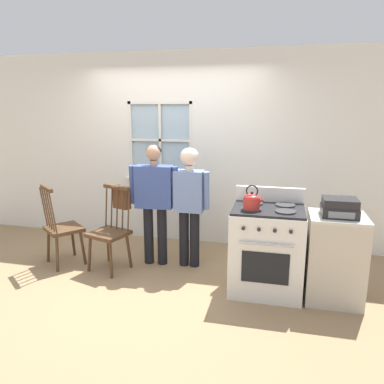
{
  "coord_description": "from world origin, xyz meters",
  "views": [
    {
      "loc": [
        1.45,
        -3.76,
        1.95
      ],
      "look_at": [
        0.5,
        0.27,
        1.0
      ],
      "focal_mm": 35.0,
      "sensor_mm": 36.0,
      "label": 1
    }
  ],
  "objects_px": {
    "stereo": "(340,208)",
    "stove": "(267,249)",
    "side_counter": "(335,258)",
    "chair_by_window": "(110,233)",
    "kettle": "(252,201)",
    "person_elderly_left": "(154,194)",
    "person_teen_center": "(189,196)",
    "potted_plant": "(155,173)",
    "handbag": "(121,198)",
    "chair_near_wall": "(62,229)"
  },
  "relations": [
    {
      "from": "chair_by_window",
      "to": "stereo",
      "type": "bearing_deg",
      "value": 13.58
    },
    {
      "from": "person_teen_center",
      "to": "potted_plant",
      "type": "xyz_separation_m",
      "value": [
        -0.71,
        0.81,
        0.12
      ]
    },
    {
      "from": "stereo",
      "to": "kettle",
      "type": "bearing_deg",
      "value": -175.76
    },
    {
      "from": "chair_by_window",
      "to": "kettle",
      "type": "relative_size",
      "value": 4.13
    },
    {
      "from": "person_teen_center",
      "to": "stereo",
      "type": "bearing_deg",
      "value": -16.75
    },
    {
      "from": "side_counter",
      "to": "kettle",
      "type": "bearing_deg",
      "value": -174.37
    },
    {
      "from": "chair_by_window",
      "to": "stove",
      "type": "height_order",
      "value": "stove"
    },
    {
      "from": "chair_near_wall",
      "to": "potted_plant",
      "type": "relative_size",
      "value": 3.94
    },
    {
      "from": "stove",
      "to": "stereo",
      "type": "height_order",
      "value": "stove"
    },
    {
      "from": "kettle",
      "to": "person_teen_center",
      "type": "bearing_deg",
      "value": 144.31
    },
    {
      "from": "chair_by_window",
      "to": "person_teen_center",
      "type": "xyz_separation_m",
      "value": [
        0.91,
        0.32,
        0.43
      ]
    },
    {
      "from": "kettle",
      "to": "chair_by_window",
      "type": "bearing_deg",
      "value": 171.64
    },
    {
      "from": "kettle",
      "to": "handbag",
      "type": "bearing_deg",
      "value": 163.82
    },
    {
      "from": "chair_by_window",
      "to": "stereo",
      "type": "xyz_separation_m",
      "value": [
        2.55,
        -0.19,
        0.53
      ]
    },
    {
      "from": "side_counter",
      "to": "chair_by_window",
      "type": "bearing_deg",
      "value": 176.27
    },
    {
      "from": "chair_near_wall",
      "to": "person_elderly_left",
      "type": "xyz_separation_m",
      "value": [
        1.12,
        0.28,
        0.44
      ]
    },
    {
      "from": "person_elderly_left",
      "to": "side_counter",
      "type": "distance_m",
      "value": 2.16
    },
    {
      "from": "handbag",
      "to": "side_counter",
      "type": "bearing_deg",
      "value": -8.92
    },
    {
      "from": "chair_by_window",
      "to": "potted_plant",
      "type": "bearing_deg",
      "value": 97.73
    },
    {
      "from": "chair_by_window",
      "to": "stereo",
      "type": "height_order",
      "value": "stereo"
    },
    {
      "from": "chair_by_window",
      "to": "stove",
      "type": "xyz_separation_m",
      "value": [
        1.86,
        -0.12,
        0.01
      ]
    },
    {
      "from": "chair_near_wall",
      "to": "handbag",
      "type": "xyz_separation_m",
      "value": [
        0.72,
        0.22,
        0.39
      ]
    },
    {
      "from": "potted_plant",
      "to": "stereo",
      "type": "xyz_separation_m",
      "value": [
        2.35,
        -1.31,
        -0.02
      ]
    },
    {
      "from": "potted_plant",
      "to": "stereo",
      "type": "distance_m",
      "value": 2.69
    },
    {
      "from": "person_elderly_left",
      "to": "kettle",
      "type": "bearing_deg",
      "value": -27.79
    },
    {
      "from": "chair_by_window",
      "to": "kettle",
      "type": "height_order",
      "value": "kettle"
    },
    {
      "from": "kettle",
      "to": "stereo",
      "type": "height_order",
      "value": "kettle"
    },
    {
      "from": "stereo",
      "to": "chair_near_wall",
      "type": "bearing_deg",
      "value": 176.58
    },
    {
      "from": "chair_by_window",
      "to": "side_counter",
      "type": "relative_size",
      "value": 1.13
    },
    {
      "from": "chair_by_window",
      "to": "person_teen_center",
      "type": "bearing_deg",
      "value": 36.89
    },
    {
      "from": "chair_near_wall",
      "to": "person_teen_center",
      "type": "relative_size",
      "value": 0.69
    },
    {
      "from": "stove",
      "to": "handbag",
      "type": "height_order",
      "value": "stove"
    },
    {
      "from": "stereo",
      "to": "stove",
      "type": "bearing_deg",
      "value": 174.24
    },
    {
      "from": "person_teen_center",
      "to": "chair_by_window",
      "type": "bearing_deg",
      "value": -160.55
    },
    {
      "from": "person_teen_center",
      "to": "stove",
      "type": "distance_m",
      "value": 1.13
    },
    {
      "from": "chair_near_wall",
      "to": "stove",
      "type": "distance_m",
      "value": 2.51
    },
    {
      "from": "potted_plant",
      "to": "handbag",
      "type": "distance_m",
      "value": 0.93
    },
    {
      "from": "chair_by_window",
      "to": "side_counter",
      "type": "bearing_deg",
      "value": 14.05
    },
    {
      "from": "potted_plant",
      "to": "chair_by_window",
      "type": "bearing_deg",
      "value": -100.04
    },
    {
      "from": "person_elderly_left",
      "to": "stereo",
      "type": "distance_m",
      "value": 2.12
    },
    {
      "from": "person_teen_center",
      "to": "handbag",
      "type": "distance_m",
      "value": 0.85
    },
    {
      "from": "chair_near_wall",
      "to": "person_teen_center",
      "type": "distance_m",
      "value": 1.64
    },
    {
      "from": "kettle",
      "to": "stereo",
      "type": "distance_m",
      "value": 0.85
    },
    {
      "from": "potted_plant",
      "to": "kettle",
      "type": "bearing_deg",
      "value": -42.6
    },
    {
      "from": "potted_plant",
      "to": "stereo",
      "type": "height_order",
      "value": "potted_plant"
    },
    {
      "from": "person_teen_center",
      "to": "stereo",
      "type": "xyz_separation_m",
      "value": [
        1.63,
        -0.5,
        0.09
      ]
    },
    {
      "from": "potted_plant",
      "to": "handbag",
      "type": "relative_size",
      "value": 0.84
    },
    {
      "from": "potted_plant",
      "to": "stereo",
      "type": "relative_size",
      "value": 0.76
    },
    {
      "from": "stove",
      "to": "person_elderly_left",
      "type": "bearing_deg",
      "value": 163.77
    },
    {
      "from": "person_elderly_left",
      "to": "side_counter",
      "type": "height_order",
      "value": "person_elderly_left"
    }
  ]
}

